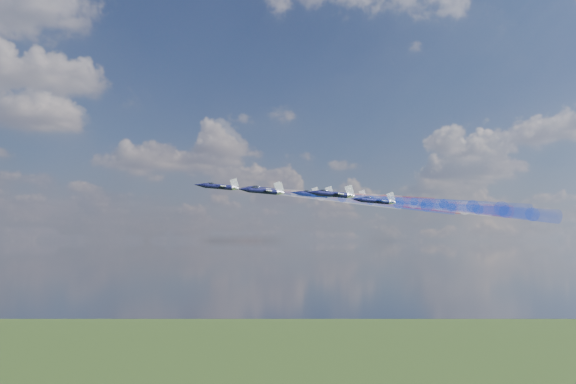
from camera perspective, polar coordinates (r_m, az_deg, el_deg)
jet_lead at (r=154.78m, az=-6.14°, el=0.47°), size 13.57×12.55×4.46m
trail_lead at (r=157.58m, az=2.96°, el=-0.31°), size 38.69×19.41×6.95m
jet_inner_left at (r=145.36m, az=-2.22°, el=0.08°), size 13.57×12.55×4.46m
trail_inner_left at (r=149.96m, az=7.30°, el=-0.74°), size 38.69×19.41×6.95m
jet_inner_right at (r=163.56m, az=-2.21°, el=0.22°), size 13.57×12.55×4.46m
trail_inner_right at (r=167.93m, az=6.28°, el=-0.51°), size 38.69×19.41×6.95m
jet_outer_left at (r=138.52m, az=3.94°, el=-0.20°), size 13.57×12.55×4.46m
trail_outer_left at (r=145.76m, az=13.58°, el=-1.03°), size 38.69×19.41×6.95m
jet_center_third at (r=156.01m, az=2.33°, el=-0.21°), size 13.57×12.55×4.46m
trail_center_third at (r=162.38m, az=11.02°, el=-0.96°), size 38.69×19.41×6.95m
jet_outer_right at (r=175.48m, az=1.25°, el=-0.20°), size 13.57×12.55×4.46m
trail_outer_right at (r=181.20m, az=9.06°, el=-0.87°), size 38.69×19.41×6.95m
jet_rear_left at (r=148.98m, az=7.69°, el=-0.78°), size 13.57×12.55×4.46m
trail_rear_left at (r=157.61m, az=16.46°, el=-1.51°), size 38.69×19.41×6.95m
jet_rear_right at (r=169.09m, az=5.37°, el=-0.49°), size 13.57×12.55×4.46m
trail_rear_right at (r=176.57m, az=13.27°, el=-1.17°), size 38.69×19.41×6.95m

